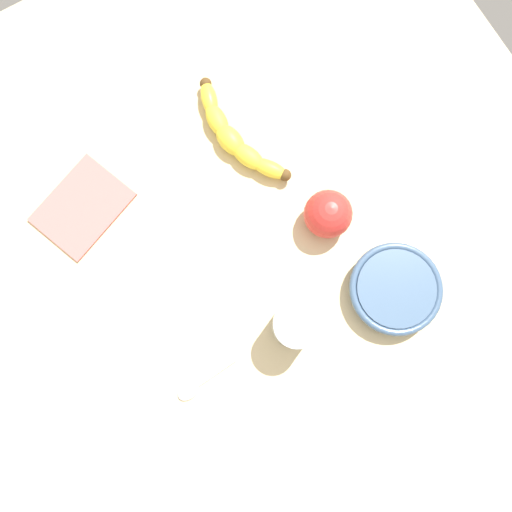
{
  "coord_description": "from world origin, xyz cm",
  "views": [
    {
      "loc": [
        -4.77,
        -13.84,
        86.06
      ],
      "look_at": [
        1.61,
        -2.8,
        5.0
      ],
      "focal_mm": 35.05,
      "sensor_mm": 36.0,
      "label": 1
    }
  ],
  "objects": [
    {
      "name": "wooden_tabletop",
      "position": [
        0.0,
        0.0,
        1.5
      ],
      "size": [
        120.0,
        120.0,
        3.0
      ],
      "primitive_type": "cube",
      "color": "#D2B988",
      "rests_on": "ground"
    },
    {
      "name": "banana",
      "position": [
        8.74,
        16.95,
        4.89
      ],
      "size": [
        8.65,
        23.3,
        3.79
      ],
      "rotation": [
        0.0,
        0.0,
        4.88
      ],
      "color": "yellow",
      "rests_on": "wooden_tabletop"
    },
    {
      "name": "smoothie_glass",
      "position": [
        1.15,
        -15.63,
        7.78
      ],
      "size": [
        7.05,
        7.05,
        9.94
      ],
      "color": "silver",
      "rests_on": "wooden_tabletop"
    },
    {
      "name": "ceramic_bowl",
      "position": [
        18.35,
        -18.82,
        5.25
      ],
      "size": [
        15.11,
        15.11,
        3.71
      ],
      "color": "#3D5675",
      "rests_on": "wooden_tabletop"
    },
    {
      "name": "apple_fruit",
      "position": [
        15.04,
        -2.95,
        6.98
      ],
      "size": [
        7.96,
        7.96,
        7.96
      ],
      "primitive_type": "sphere",
      "color": "red",
      "rests_on": "wooden_tabletop"
    },
    {
      "name": "teaspoon",
      "position": [
        -18.08,
        -16.23,
        3.4
      ],
      "size": [
        11.27,
        2.65,
        0.8
      ],
      "rotation": [
        0.0,
        0.0,
        3.21
      ],
      "color": "silver",
      "rests_on": "wooden_tabletop"
    },
    {
      "name": "folded_napkin",
      "position": [
        -19.67,
        19.56,
        3.3
      ],
      "size": [
        18.25,
        16.18,
        0.6
      ],
      "primitive_type": "cube",
      "rotation": [
        0.0,
        0.0,
        0.37
      ],
      "color": "#BC6660",
      "rests_on": "wooden_tabletop"
    }
  ]
}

